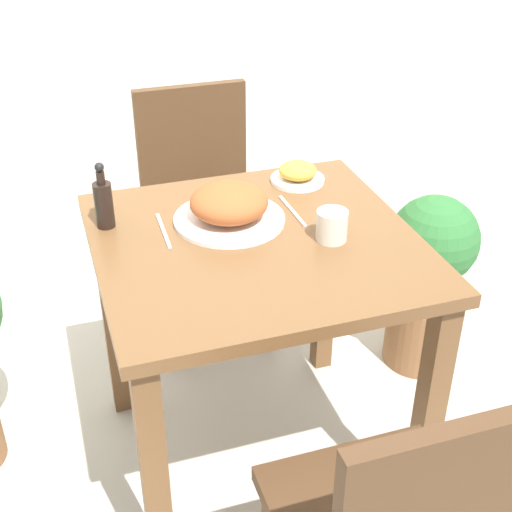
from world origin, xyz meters
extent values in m
plane|color=#B7B2A8|center=(0.00, 0.00, 0.00)|extent=(16.00, 16.00, 0.00)
cube|color=brown|center=(0.00, 0.00, 0.75)|extent=(0.81, 0.79, 0.04)
cube|color=brown|center=(-0.36, -0.34, 0.37)|extent=(0.06, 0.06, 0.74)
cube|color=brown|center=(0.36, -0.34, 0.37)|extent=(0.06, 0.06, 0.74)
cube|color=brown|center=(-0.36, 0.34, 0.37)|extent=(0.06, 0.06, 0.74)
cube|color=brown|center=(0.36, 0.34, 0.37)|extent=(0.06, 0.06, 0.74)
cylinder|color=brown|center=(0.24, -0.47, 0.21)|extent=(0.03, 0.03, 0.42)
cube|color=#4C331E|center=(0.04, 0.68, 0.44)|extent=(0.42, 0.42, 0.04)
cube|color=#4C331E|center=(0.04, 0.87, 0.68)|extent=(0.40, 0.04, 0.44)
cylinder|color=brown|center=(-0.14, 0.50, 0.21)|extent=(0.03, 0.03, 0.42)
cylinder|color=brown|center=(0.22, 0.50, 0.21)|extent=(0.03, 0.03, 0.42)
cylinder|color=brown|center=(-0.14, 0.86, 0.21)|extent=(0.03, 0.03, 0.42)
cylinder|color=brown|center=(0.22, 0.86, 0.21)|extent=(0.03, 0.03, 0.42)
cylinder|color=white|center=(-0.04, 0.11, 0.78)|extent=(0.30, 0.30, 0.01)
ellipsoid|color=#A35128|center=(-0.04, 0.11, 0.83)|extent=(0.21, 0.21, 0.09)
cylinder|color=white|center=(0.22, 0.28, 0.78)|extent=(0.16, 0.16, 0.01)
ellipsoid|color=gold|center=(0.22, 0.28, 0.81)|extent=(0.11, 0.11, 0.05)
cylinder|color=silver|center=(0.18, -0.06, 0.81)|extent=(0.08, 0.08, 0.08)
cylinder|color=black|center=(-0.35, 0.19, 0.83)|extent=(0.05, 0.05, 0.12)
cylinder|color=black|center=(-0.35, 0.19, 0.91)|extent=(0.02, 0.02, 0.03)
sphere|color=black|center=(-0.35, 0.19, 0.94)|extent=(0.02, 0.02, 0.02)
cube|color=silver|center=(-0.22, 0.11, 0.77)|extent=(0.01, 0.18, 0.00)
cube|color=silver|center=(0.14, 0.11, 0.77)|extent=(0.01, 0.18, 0.00)
cylinder|color=brown|center=(0.70, 0.26, 0.13)|extent=(0.25, 0.25, 0.26)
cylinder|color=brown|center=(0.70, 0.26, 0.31)|extent=(0.04, 0.04, 0.09)
sphere|color=#2D6B33|center=(0.70, 0.26, 0.50)|extent=(0.30, 0.30, 0.30)
camera|label=1|loc=(-0.48, -1.49, 1.69)|focal=50.00mm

